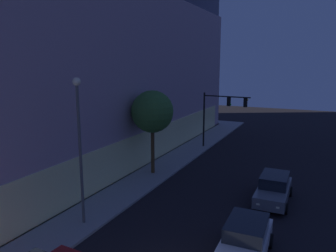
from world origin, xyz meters
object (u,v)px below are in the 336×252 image
object	(u,v)px
traffic_light_far_corner	(221,109)
car_grey	(274,188)
street_lamp_sidewalk	(79,134)
sidewalk_tree	(152,112)
car_white	(245,240)
modern_building	(55,62)

from	to	relation	value
traffic_light_far_corner	car_grey	distance (m)	13.61
street_lamp_sidewalk	car_grey	size ratio (longest dim) A/B	1.69
street_lamp_sidewalk	sidewalk_tree	world-z (taller)	street_lamp_sidewalk
traffic_light_far_corner	car_white	world-z (taller)	traffic_light_far_corner
modern_building	traffic_light_far_corner	size ratio (longest dim) A/B	6.92
sidewalk_tree	car_white	world-z (taller)	sidewalk_tree
street_lamp_sidewalk	modern_building	bearing A→B (deg)	47.50
car_white	car_grey	size ratio (longest dim) A/B	1.00
traffic_light_far_corner	sidewalk_tree	bearing A→B (deg)	164.54
traffic_light_far_corner	car_grey	size ratio (longest dim) A/B	1.21
car_grey	sidewalk_tree	bearing A→B (deg)	82.57
sidewalk_tree	car_white	xyz separation A→B (m)	(-8.44, -9.36, -4.28)
modern_building	sidewalk_tree	distance (m)	14.81
car_white	modern_building	bearing A→B (deg)	61.94
modern_building	sidewalk_tree	world-z (taller)	modern_building
sidewalk_tree	car_white	size ratio (longest dim) A/B	1.41
street_lamp_sidewalk	sidewalk_tree	xyz separation A→B (m)	(9.18, 0.51, -0.03)
street_lamp_sidewalk	car_white	xyz separation A→B (m)	(0.74, -8.85, -4.31)
modern_building	street_lamp_sidewalk	distance (m)	19.72
modern_building	sidewalk_tree	bearing A→B (deg)	-105.76
modern_building	car_white	world-z (taller)	modern_building
modern_building	street_lamp_sidewalk	world-z (taller)	modern_building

